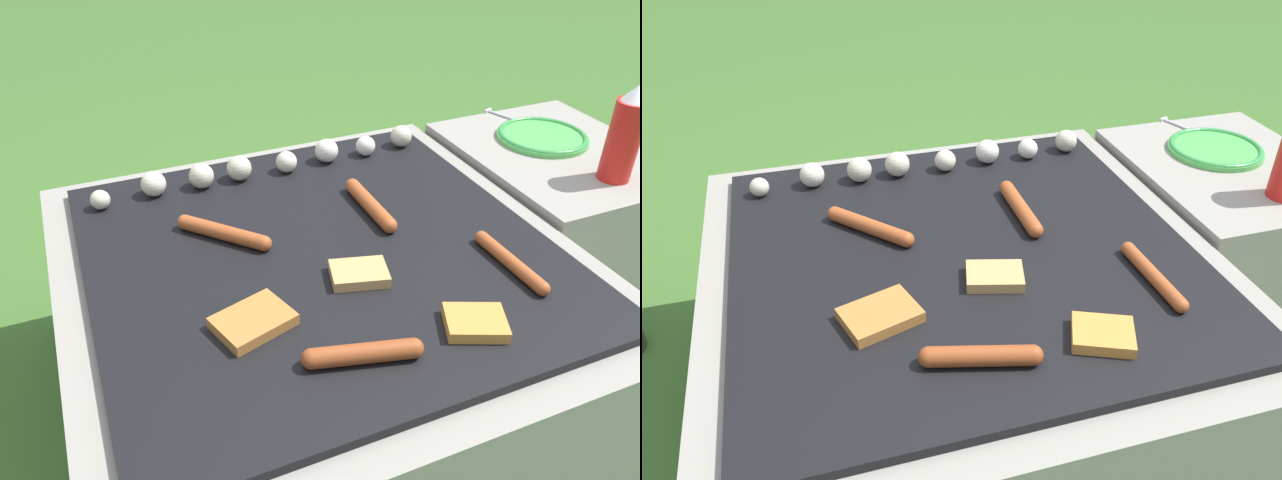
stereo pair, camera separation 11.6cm
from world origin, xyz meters
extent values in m
plane|color=#3D6628|center=(0.00, 0.00, 0.00)|extent=(14.00, 14.00, 0.00)
cube|color=gray|center=(0.00, 0.00, 0.19)|extent=(0.96, 0.96, 0.37)
cube|color=black|center=(0.00, 0.00, 0.38)|extent=(0.84, 0.84, 0.02)
cube|color=gray|center=(0.71, 0.16, 0.20)|extent=(0.44, 0.54, 0.39)
cylinder|color=#A34C23|center=(-0.16, 0.10, 0.41)|extent=(0.14, 0.15, 0.03)
sphere|color=#A34C23|center=(-0.10, 0.04, 0.41)|extent=(0.03, 0.03, 0.03)
sphere|color=#A34C23|center=(-0.22, 0.17, 0.41)|extent=(0.03, 0.03, 0.03)
cylinder|color=#93421E|center=(-0.06, -0.30, 0.41)|extent=(0.16, 0.07, 0.03)
sphere|color=#93421E|center=(-0.13, -0.28, 0.41)|extent=(0.03, 0.03, 0.03)
sphere|color=#93421E|center=(0.02, -0.32, 0.41)|extent=(0.03, 0.03, 0.03)
cylinder|color=#A34C23|center=(0.15, 0.09, 0.41)|extent=(0.03, 0.17, 0.03)
sphere|color=#A34C23|center=(0.15, 0.17, 0.41)|extent=(0.03, 0.03, 0.03)
sphere|color=#A34C23|center=(0.15, 0.00, 0.41)|extent=(0.03, 0.03, 0.03)
cylinder|color=#A34C23|center=(0.29, -0.19, 0.41)|extent=(0.03, 0.17, 0.03)
sphere|color=#A34C23|center=(0.29, -0.27, 0.41)|extent=(0.03, 0.03, 0.03)
sphere|color=#A34C23|center=(0.29, -0.10, 0.41)|extent=(0.03, 0.03, 0.03)
cube|color=#B27033|center=(-0.18, -0.16, 0.40)|extent=(0.14, 0.12, 0.02)
cube|color=tan|center=(0.03, -0.11, 0.40)|extent=(0.11, 0.10, 0.02)
cube|color=#D18438|center=(0.14, -0.30, 0.40)|extent=(0.12, 0.11, 0.02)
sphere|color=beige|center=(-0.36, 0.32, 0.41)|extent=(0.04, 0.04, 0.04)
sphere|color=beige|center=(-0.25, 0.33, 0.42)|extent=(0.05, 0.05, 0.05)
sphere|color=beige|center=(-0.14, 0.32, 0.42)|extent=(0.05, 0.05, 0.05)
sphere|color=beige|center=(-0.06, 0.33, 0.42)|extent=(0.06, 0.06, 0.06)
sphere|color=beige|center=(0.05, 0.32, 0.42)|extent=(0.05, 0.05, 0.05)
sphere|color=silver|center=(0.16, 0.33, 0.42)|extent=(0.05, 0.05, 0.05)
sphere|color=silver|center=(0.26, 0.33, 0.42)|extent=(0.05, 0.05, 0.05)
sphere|color=beige|center=(0.36, 0.34, 0.42)|extent=(0.05, 0.05, 0.05)
cylinder|color=#4CB24C|center=(0.71, 0.23, 0.40)|extent=(0.23, 0.23, 0.01)
torus|color=#338C3F|center=(0.71, 0.23, 0.40)|extent=(0.22, 0.22, 0.01)
cylinder|color=silver|center=(0.72, 0.35, 0.40)|extent=(0.07, 0.17, 0.01)
cube|color=silver|center=(0.69, 0.43, 0.40)|extent=(0.03, 0.02, 0.01)
camera|label=1|loc=(-0.38, -0.89, 1.06)|focal=35.00mm
camera|label=2|loc=(-0.27, -0.93, 1.06)|focal=35.00mm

